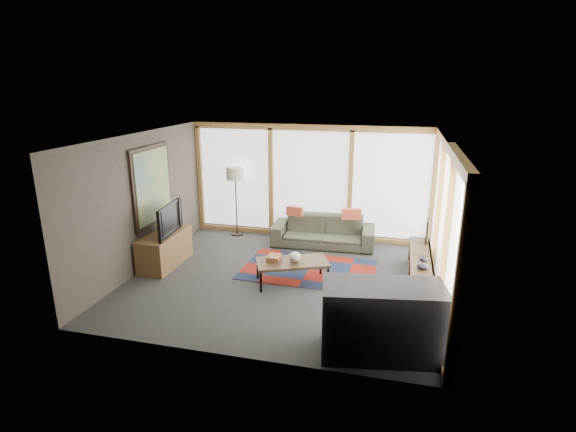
% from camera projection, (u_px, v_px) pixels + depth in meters
% --- Properties ---
extents(ground, '(5.50, 5.50, 0.00)m').
position_uv_depth(ground, '(283.00, 279.00, 8.28)').
color(ground, '#31302E').
rests_on(ground, ground).
extents(room_envelope, '(5.52, 5.02, 2.62)m').
position_uv_depth(room_envelope, '(316.00, 192.00, 8.24)').
color(room_envelope, '#3B332B').
rests_on(room_envelope, ground).
extents(rug, '(2.56, 1.68, 0.01)m').
position_uv_depth(rug, '(309.00, 269.00, 8.69)').
color(rug, maroon).
rests_on(rug, ground).
extents(sofa, '(2.27, 0.98, 0.65)m').
position_uv_depth(sofa, '(323.00, 231.00, 9.90)').
color(sofa, '#303426').
rests_on(sofa, ground).
extents(pillow_left, '(0.38, 0.16, 0.20)m').
position_uv_depth(pillow_left, '(295.00, 211.00, 9.89)').
color(pillow_left, '#C94C2E').
rests_on(pillow_left, sofa).
extents(pillow_right, '(0.43, 0.21, 0.23)m').
position_uv_depth(pillow_right, '(351.00, 214.00, 9.63)').
color(pillow_right, '#C94C2E').
rests_on(pillow_right, sofa).
extents(floor_lamp, '(0.41, 0.41, 1.63)m').
position_uv_depth(floor_lamp, '(236.00, 201.00, 10.45)').
color(floor_lamp, black).
rests_on(floor_lamp, ground).
extents(coffee_table, '(1.41, 1.09, 0.42)m').
position_uv_depth(coffee_table, '(292.00, 272.00, 8.06)').
color(coffee_table, '#30210F').
rests_on(coffee_table, ground).
extents(book_stack, '(0.23, 0.28, 0.09)m').
position_uv_depth(book_stack, '(274.00, 258.00, 8.03)').
color(book_stack, brown).
rests_on(book_stack, coffee_table).
extents(vase, '(0.25, 0.25, 0.18)m').
position_uv_depth(vase, '(295.00, 257.00, 7.95)').
color(vase, beige).
rests_on(vase, coffee_table).
extents(bookshelf, '(0.38, 2.07, 0.52)m').
position_uv_depth(bookshelf, '(420.00, 269.00, 8.06)').
color(bookshelf, '#30210F').
rests_on(bookshelf, ground).
extents(bowl_a, '(0.23, 0.23, 0.10)m').
position_uv_depth(bowl_a, '(423.00, 266.00, 7.43)').
color(bowl_a, black).
rests_on(bowl_a, bookshelf).
extents(bowl_b, '(0.17, 0.17, 0.08)m').
position_uv_depth(bowl_b, '(424.00, 259.00, 7.76)').
color(bowl_b, black).
rests_on(bowl_b, bookshelf).
extents(shelf_picture, '(0.09, 0.35, 0.46)m').
position_uv_depth(shelf_picture, '(428.00, 231.00, 8.61)').
color(shelf_picture, black).
rests_on(shelf_picture, bookshelf).
extents(tv_console, '(0.55, 1.31, 0.65)m').
position_uv_depth(tv_console, '(165.00, 249.00, 8.84)').
color(tv_console, brown).
rests_on(tv_console, ground).
extents(television, '(0.24, 1.07, 0.61)m').
position_uv_depth(television, '(165.00, 219.00, 8.62)').
color(television, black).
rests_on(television, tv_console).
extents(bar_counter, '(1.67, 0.98, 0.99)m').
position_uv_depth(bar_counter, '(382.00, 320.00, 5.88)').
color(bar_counter, black).
rests_on(bar_counter, ground).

